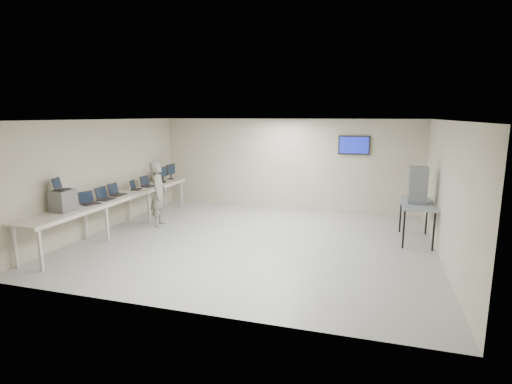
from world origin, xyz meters
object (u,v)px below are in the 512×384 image
(equipment_box, at_px, (63,201))
(workbench, at_px, (119,198))
(soldier, at_px, (159,194))
(side_table, at_px, (417,206))

(equipment_box, bearing_deg, workbench, 91.20)
(workbench, bearing_deg, soldier, 40.51)
(equipment_box, height_order, side_table, equipment_box)
(side_table, bearing_deg, equipment_box, -157.61)
(workbench, bearing_deg, equipment_box, -92.00)
(workbench, xyz_separation_m, soldier, (0.76, 0.65, 0.03))
(equipment_box, bearing_deg, side_table, 25.59)
(workbench, relative_size, equipment_box, 13.08)
(equipment_box, height_order, soldier, soldier)
(equipment_box, relative_size, soldier, 0.27)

